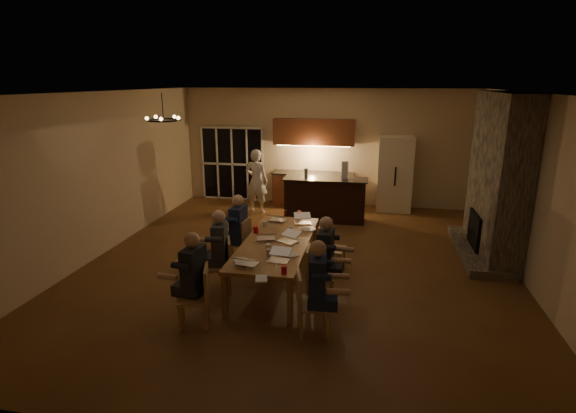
{
  "coord_description": "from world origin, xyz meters",
  "views": [
    {
      "loc": [
        1.31,
        -7.89,
        3.41
      ],
      "look_at": [
        -0.26,
        0.3,
        1.05
      ],
      "focal_mm": 28.0,
      "sensor_mm": 36.0,
      "label": 1
    }
  ],
  "objects_px": {
    "plate_far": "(309,229)",
    "bar_bottle": "(306,173)",
    "dining_table": "(277,261)",
    "mug_front": "(268,247)",
    "chair_right_mid": "(320,275)",
    "redcup_near": "(284,270)",
    "chandelier": "(163,120)",
    "laptop_f": "(303,218)",
    "laptop_c": "(266,233)",
    "mug_back": "(265,224)",
    "chair_right_near": "(313,304)",
    "bar_blender": "(345,170)",
    "bar_island": "(325,200)",
    "person_right_mid": "(325,258)",
    "plate_near": "(291,255)",
    "person_left_mid": "(220,250)",
    "plate_left": "(241,261)",
    "mug_mid": "(290,229)",
    "person_left_near": "(194,278)",
    "laptop_a": "(247,257)",
    "chair_left_mid": "(218,266)",
    "laptop_e": "(278,215)",
    "can_cola": "(286,213)",
    "redcup_mid": "(256,230)",
    "chair_left_near": "(193,297)",
    "standing_person": "(257,181)",
    "redcup_far": "(299,214)",
    "person_right_near": "(317,289)",
    "refrigerator": "(395,174)",
    "person_left_far": "(239,230)",
    "laptop_b": "(278,254)",
    "can_silver": "(268,253)",
    "chair_left_far": "(237,241)"
  },
  "relations": [
    {
      "from": "plate_far",
      "to": "bar_bottle",
      "type": "height_order",
      "value": "bar_bottle"
    },
    {
      "from": "dining_table",
      "to": "mug_front",
      "type": "bearing_deg",
      "value": -95.96
    },
    {
      "from": "chair_right_mid",
      "to": "redcup_near",
      "type": "relative_size",
      "value": 7.42
    },
    {
      "from": "plate_far",
      "to": "chandelier",
      "type": "bearing_deg",
      "value": -166.94
    },
    {
      "from": "laptop_f",
      "to": "plate_far",
      "type": "height_order",
      "value": "laptop_f"
    },
    {
      "from": "laptop_f",
      "to": "plate_far",
      "type": "xyz_separation_m",
      "value": [
        0.17,
        -0.35,
        -0.1
      ]
    },
    {
      "from": "laptop_c",
      "to": "mug_back",
      "type": "xyz_separation_m",
      "value": [
        -0.18,
        0.67,
        -0.06
      ]
    },
    {
      "from": "chair_right_near",
      "to": "bar_blender",
      "type": "relative_size",
      "value": 2.07
    },
    {
      "from": "bar_island",
      "to": "chandelier",
      "type": "relative_size",
      "value": 3.6
    },
    {
      "from": "person_right_mid",
      "to": "plate_near",
      "type": "xyz_separation_m",
      "value": [
        -0.54,
        -0.12,
        0.07
      ]
    },
    {
      "from": "person_left_mid",
      "to": "plate_left",
      "type": "bearing_deg",
      "value": 34.97
    },
    {
      "from": "chair_right_mid",
      "to": "mug_mid",
      "type": "distance_m",
      "value": 1.33
    },
    {
      "from": "person_left_near",
      "to": "laptop_a",
      "type": "xyz_separation_m",
      "value": [
        0.64,
        0.5,
        0.17
      ]
    },
    {
      "from": "plate_near",
      "to": "plate_far",
      "type": "bearing_deg",
      "value": 85.69
    },
    {
      "from": "chair_left_mid",
      "to": "chandelier",
      "type": "distance_m",
      "value": 2.64
    },
    {
      "from": "laptop_e",
      "to": "can_cola",
      "type": "xyz_separation_m",
      "value": [
        0.1,
        0.33,
        -0.05
      ]
    },
    {
      "from": "person_left_near",
      "to": "laptop_c",
      "type": "xyz_separation_m",
      "value": [
        0.66,
        1.63,
        0.17
      ]
    },
    {
      "from": "plate_near",
      "to": "bar_island",
      "type": "bearing_deg",
      "value": 88.94
    },
    {
      "from": "can_cola",
      "to": "plate_far",
      "type": "height_order",
      "value": "can_cola"
    },
    {
      "from": "chandelier",
      "to": "mug_back",
      "type": "xyz_separation_m",
      "value": [
        1.61,
        0.59,
        -1.95
      ]
    },
    {
      "from": "person_left_near",
      "to": "laptop_c",
      "type": "height_order",
      "value": "person_left_near"
    },
    {
      "from": "dining_table",
      "to": "bar_island",
      "type": "xyz_separation_m",
      "value": [
        0.43,
        3.7,
        0.17
      ]
    },
    {
      "from": "person_right_mid",
      "to": "redcup_mid",
      "type": "relative_size",
      "value": 11.5
    },
    {
      "from": "chair_left_mid",
      "to": "chair_left_near",
      "type": "bearing_deg",
      "value": -18.17
    },
    {
      "from": "chandelier",
      "to": "mug_mid",
      "type": "xyz_separation_m",
      "value": [
        2.12,
        0.37,
        -1.95
      ]
    },
    {
      "from": "standing_person",
      "to": "redcup_far",
      "type": "distance_m",
      "value": 3.08
    },
    {
      "from": "person_left_mid",
      "to": "laptop_e",
      "type": "distance_m",
      "value": 1.73
    },
    {
      "from": "laptop_e",
      "to": "person_left_near",
      "type": "bearing_deg",
      "value": 85.76
    },
    {
      "from": "plate_left",
      "to": "person_right_near",
      "type": "bearing_deg",
      "value": -25.49
    },
    {
      "from": "chair_right_mid",
      "to": "redcup_mid",
      "type": "xyz_separation_m",
      "value": [
        -1.28,
        0.91,
        0.37
      ]
    },
    {
      "from": "chandelier",
      "to": "standing_person",
      "type": "bearing_deg",
      "value": 81.93
    },
    {
      "from": "chair_left_near",
      "to": "bar_blender",
      "type": "height_order",
      "value": "bar_blender"
    },
    {
      "from": "bar_blender",
      "to": "plate_left",
      "type": "bearing_deg",
      "value": -95.67
    },
    {
      "from": "refrigerator",
      "to": "person_right_mid",
      "type": "height_order",
      "value": "refrigerator"
    },
    {
      "from": "bar_island",
      "to": "can_cola",
      "type": "height_order",
      "value": "bar_island"
    },
    {
      "from": "redcup_mid",
      "to": "redcup_near",
      "type": "bearing_deg",
      "value": -62.78
    },
    {
      "from": "person_left_far",
      "to": "mug_mid",
      "type": "distance_m",
      "value": 1.0
    },
    {
      "from": "person_right_mid",
      "to": "plate_near",
      "type": "bearing_deg",
      "value": 104.81
    },
    {
      "from": "person_left_near",
      "to": "plate_left",
      "type": "height_order",
      "value": "person_left_near"
    },
    {
      "from": "laptop_a",
      "to": "laptop_c",
      "type": "height_order",
      "value": "same"
    },
    {
      "from": "person_left_mid",
      "to": "redcup_far",
      "type": "bearing_deg",
      "value": 141.75
    },
    {
      "from": "laptop_b",
      "to": "plate_far",
      "type": "bearing_deg",
      "value": 88.53
    },
    {
      "from": "can_cola",
      "to": "laptop_c",
      "type": "bearing_deg",
      "value": -93.15
    },
    {
      "from": "refrigerator",
      "to": "dining_table",
      "type": "xyz_separation_m",
      "value": [
        -2.14,
        -4.97,
        -0.62
      ]
    },
    {
      "from": "redcup_far",
      "to": "person_right_near",
      "type": "bearing_deg",
      "value": -76.04
    },
    {
      "from": "person_right_mid",
      "to": "can_silver",
      "type": "xyz_separation_m",
      "value": [
        -0.87,
        -0.22,
        0.12
      ]
    },
    {
      "from": "chair_left_far",
      "to": "standing_person",
      "type": "relative_size",
      "value": 0.53
    },
    {
      "from": "person_left_near",
      "to": "redcup_far",
      "type": "distance_m",
      "value": 3.18
    },
    {
      "from": "person_left_far",
      "to": "bar_island",
      "type": "bearing_deg",
      "value": 162.11
    },
    {
      "from": "chair_left_far",
      "to": "mug_mid",
      "type": "relative_size",
      "value": 8.9
    }
  ]
}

